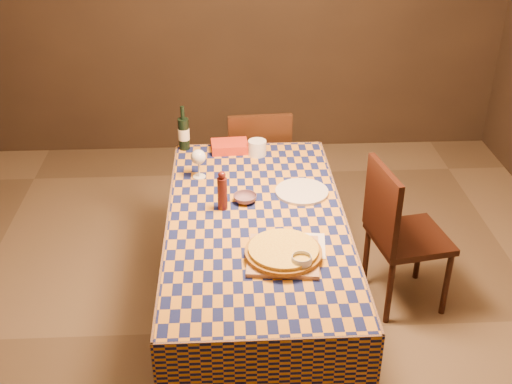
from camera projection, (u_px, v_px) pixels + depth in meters
room at (257, 115)px, 3.07m from camera, size 5.00×5.10×2.70m
dining_table at (256, 231)px, 3.39m from camera, size 0.94×1.84×0.77m
cutting_board at (283, 256)px, 3.04m from camera, size 0.37×0.37×0.02m
pizza at (283, 251)px, 3.03m from camera, size 0.48×0.48×0.04m
pepper_mill at (222, 191)px, 3.39m from camera, size 0.06×0.06×0.22m
bowl at (245, 198)px, 3.49m from camera, size 0.15×0.15×0.04m
wine_glass at (198, 158)px, 3.69m from camera, size 0.09×0.09×0.18m
wine_bottle at (184, 133)px, 4.03m from camera, size 0.09×0.09×0.29m
deli_tub at (257, 148)px, 3.99m from camera, size 0.15×0.15×0.09m
takeout_container at (230, 146)px, 4.05m from camera, size 0.24×0.17×0.06m
white_plate at (302, 192)px, 3.58m from camera, size 0.34×0.34×0.02m
tumbler at (301, 263)px, 2.94m from camera, size 0.13×0.13×0.08m
flour_patch at (296, 245)px, 3.14m from camera, size 0.31×0.25×0.00m
flour_bag at (299, 243)px, 3.11m from camera, size 0.21×0.18×0.05m
chair_far at (258, 163)px, 4.45m from camera, size 0.44×0.45×0.93m
chair_right at (398, 229)px, 3.71m from camera, size 0.49×0.49×0.93m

